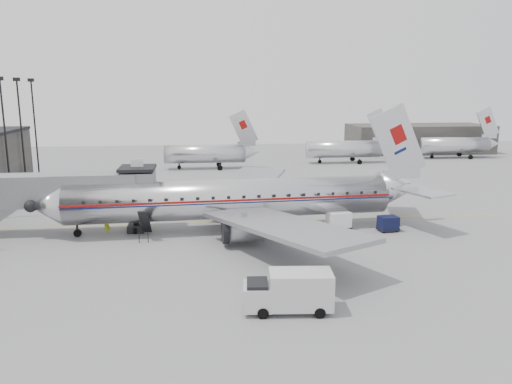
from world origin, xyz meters
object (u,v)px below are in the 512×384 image
(service_van, at_px, (289,291))
(ramp_worker, at_px, (107,225))
(baggage_cart_navy, at_px, (388,223))
(airliner, at_px, (239,199))
(baggage_cart_white, at_px, (339,220))

(service_van, relative_size, ramp_worker, 3.35)
(service_van, distance_m, baggage_cart_navy, 21.11)
(airliner, bearing_deg, ramp_worker, 177.06)
(airliner, height_order, ramp_worker, airliner)
(airliner, bearing_deg, baggage_cart_white, -9.14)
(airliner, distance_m, ramp_worker, 12.98)
(airliner, relative_size, baggage_cart_white, 15.61)
(ramp_worker, bearing_deg, baggage_cart_navy, -40.15)
(service_van, relative_size, baggage_cart_white, 2.27)
(baggage_cart_navy, xyz_separation_m, ramp_worker, (-27.33, 2.30, 0.06))
(airliner, distance_m, service_van, 19.19)
(baggage_cart_white, relative_size, ramp_worker, 1.47)
(airliner, relative_size, baggage_cart_navy, 18.91)
(baggage_cart_navy, relative_size, ramp_worker, 1.22)
(baggage_cart_white, bearing_deg, airliner, 164.21)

